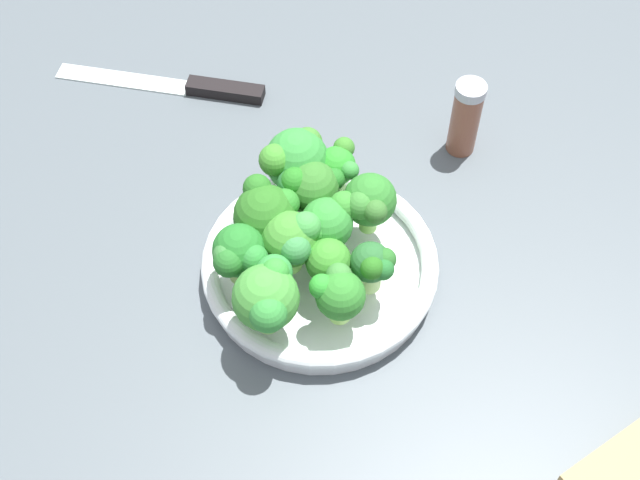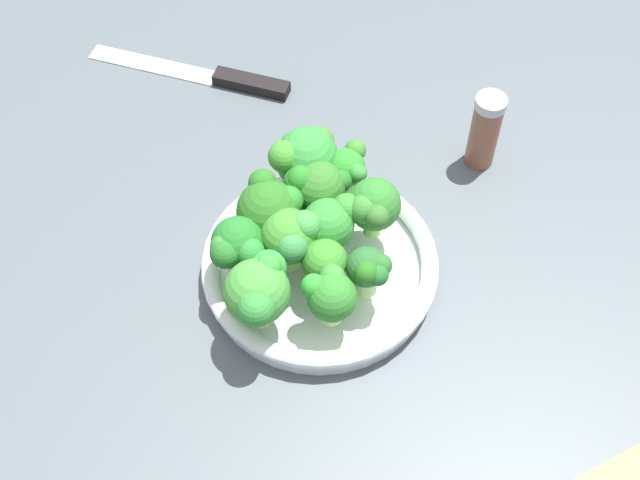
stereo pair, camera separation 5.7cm
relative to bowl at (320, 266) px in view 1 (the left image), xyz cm
name	(u,v)px [view 1 (the left image)]	position (x,y,z in cm)	size (l,w,h in cm)	color
ground_plane	(341,254)	(-2.67, -3.29, -2.91)	(130.00, 130.00, 2.50)	#4C565B
bowl	(320,266)	(0.00, 0.00, 0.00)	(24.49, 24.49, 3.25)	white
broccoli_floret_0	(373,265)	(-4.68, 4.09, 5.37)	(4.47, 4.48, 6.00)	#A0C971
broccoli_floret_1	(369,203)	(-5.20, -2.77, 6.22)	(5.47, 6.03, 7.29)	#8CD05B
broccoli_floret_2	(309,187)	(0.45, -5.77, 5.97)	(7.04, 5.59, 7.05)	#7DC058
broccoli_floret_3	(239,254)	(8.07, 1.71, 5.84)	(5.42, 5.85, 6.93)	#9ACA63
broccoli_floret_4	(296,160)	(1.51, -9.39, 6.22)	(7.35, 6.74, 7.93)	#7DBE52
broccoli_floret_5	(338,293)	(-0.96, 6.88, 5.32)	(5.34, 5.25, 6.09)	#9ED464
broccoli_floret_6	(268,296)	(5.67, 7.07, 6.31)	(6.35, 8.24, 7.80)	#94CB68
broccoli_floret_7	(291,239)	(2.91, 0.65, 6.16)	(5.95, 6.15, 7.41)	#8BCF5B
broccoli_floret_8	(339,165)	(-3.03, -8.72, 5.52)	(4.57, 5.23, 6.10)	#84C563
broccoli_floret_9	(327,262)	(-0.33, 2.96, 5.04)	(4.54, 4.54, 5.89)	#8BC668
broccoli_floret_10	(266,213)	(5.05, -2.85, 6.00)	(6.77, 6.92, 7.51)	#79B752
broccoli_floret_11	(327,223)	(-0.87, -1.19, 5.75)	(6.14, 5.45, 6.71)	#9ECE6B
knife	(188,86)	(13.12, -29.38, -1.11)	(26.09, 10.28, 1.50)	silver
pepper_shaker	(465,118)	(-18.35, -16.07, 3.31)	(3.48, 3.48, 9.84)	brown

